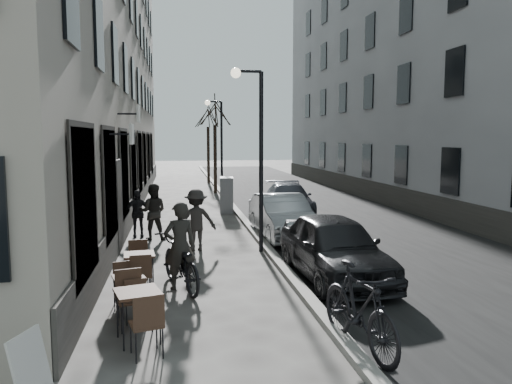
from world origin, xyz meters
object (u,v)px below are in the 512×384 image
object	(u,v)px
streetlamp_near	(255,139)
pedestrian_mid	(196,220)
bistro_set_a	(138,311)
sign_board	(34,383)
car_mid	(282,216)
pedestrian_far	(137,214)
utility_cabinet	(227,195)
moped	(359,309)
bicycle	(180,262)
pedestrian_near	(153,212)
car_far	(288,199)
bistro_set_b	(129,291)
car_near	(334,247)
bistro_set_c	(140,268)
tree_near	(215,111)
streetlamp_far	(218,138)
tree_far	(208,116)

from	to	relation	value
streetlamp_near	pedestrian_mid	distance (m)	2.84
bistro_set_a	pedestrian_mid	xyz separation A→B (m)	(1.18, 6.26, 0.38)
sign_board	car_mid	world-z (taller)	car_mid
pedestrian_far	car_mid	bearing A→B (deg)	-15.03
sign_board	pedestrian_mid	distance (m)	8.57
bistro_set_a	utility_cabinet	bearing A→B (deg)	62.87
bistro_set_a	car_mid	bearing A→B (deg)	47.08
moped	pedestrian_mid	bearing A→B (deg)	97.44
bicycle	pedestrian_near	distance (m)	5.41
bistro_set_a	pedestrian_far	size ratio (longest dim) A/B	1.12
pedestrian_far	car_far	xyz separation A→B (m)	(5.90, 3.92, -0.13)
utility_cabinet	bistro_set_b	bearing A→B (deg)	-98.66
pedestrian_mid	car_near	world-z (taller)	pedestrian_mid
bistro_set_c	car_far	size ratio (longest dim) A/B	0.36
tree_near	bistro_set_a	world-z (taller)	tree_near
bistro_set_a	pedestrian_near	world-z (taller)	pedestrian_near
streetlamp_far	car_mid	xyz separation A→B (m)	(1.17, -10.19, -2.47)
bistro_set_c	car_mid	world-z (taller)	car_mid
car_far	bistro_set_b	bearing A→B (deg)	-111.56
bistro_set_a	bicycle	bearing A→B (deg)	60.27
tree_far	bistro_set_b	bearing A→B (deg)	-97.03
pedestrian_near	pedestrian_far	world-z (taller)	pedestrian_near
sign_board	car_near	distance (m)	7.13
bistro_set_a	pedestrian_far	distance (m)	8.53
pedestrian_near	bistro_set_b	bearing A→B (deg)	96.23
pedestrian_far	car_far	bearing A→B (deg)	29.33
utility_cabinet	bicycle	xyz separation A→B (m)	(-2.07, -10.59, -0.18)
moped	tree_near	bearing A→B (deg)	81.89
bistro_set_c	bicycle	world-z (taller)	bicycle
tree_near	bicycle	size ratio (longest dim) A/B	2.62
bistro_set_b	bicycle	size ratio (longest dim) A/B	0.65
streetlamp_near	bicycle	bearing A→B (deg)	-124.04
streetlamp_far	bicycle	xyz separation A→B (m)	(-2.12, -15.14, -2.59)
car_far	utility_cabinet	bearing A→B (deg)	166.44
tree_near	car_near	xyz separation A→B (m)	(1.28, -17.95, -3.93)
bicycle	bistro_set_b	bearing A→B (deg)	36.56
utility_cabinet	moped	xyz separation A→B (m)	(0.57, -14.16, -0.10)
bistro_set_c	car_near	xyz separation A→B (m)	(4.33, 0.09, 0.27)
streetlamp_near	bistro_set_a	distance (m)	6.99
bistro_set_a	pedestrian_mid	distance (m)	6.38
streetlamp_near	moped	size ratio (longest dim) A/B	2.33
bistro_set_b	pedestrian_mid	world-z (taller)	pedestrian_mid
tree_far	utility_cabinet	size ratio (longest dim) A/B	3.77
pedestrian_near	car_far	xyz separation A→B (m)	(5.38, 4.40, -0.25)
streetlamp_far	tree_far	world-z (taller)	tree_far
bistro_set_c	car_far	xyz separation A→B (m)	(5.44, 9.65, 0.17)
tree_near	utility_cabinet	size ratio (longest dim) A/B	3.77
streetlamp_near	bicycle	xyz separation A→B (m)	(-2.12, -3.14, -2.59)
bistro_set_a	bicycle	xyz separation A→B (m)	(0.69, 2.68, 0.07)
bistro_set_b	pedestrian_mid	distance (m)	5.12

